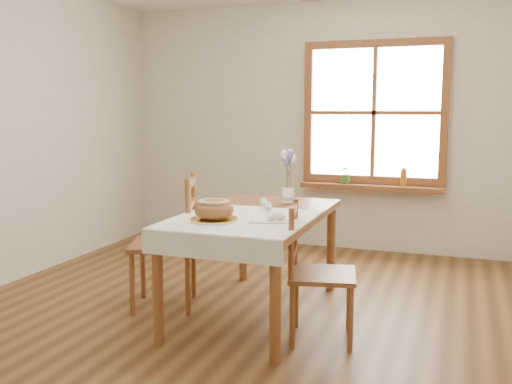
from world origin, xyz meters
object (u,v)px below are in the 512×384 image
bread_plate (214,220)px  chair_right (322,273)px  flower_vase (288,197)px  chair_left (163,242)px  dining_table (256,224)px

bread_plate → chair_right: bearing=9.2°
chair_right → flower_vase: size_ratio=7.99×
chair_right → flower_vase: (-0.47, 0.77, 0.36)m
chair_left → chair_right: bearing=60.6°
dining_table → bread_plate: 0.46m
chair_right → bread_plate: 0.78m
chair_left → bread_plate: (0.56, -0.31, 0.27)m
flower_vase → dining_table: bearing=-102.3°
chair_left → chair_right: 1.28m
flower_vase → chair_left: bearing=-144.4°
dining_table → chair_right: (0.57, -0.31, -0.22)m
chair_left → bread_plate: chair_left is taller
chair_left → bread_plate: size_ratio=3.28×
chair_left → flower_vase: size_ratio=8.95×
flower_vase → chair_right: bearing=-58.7°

